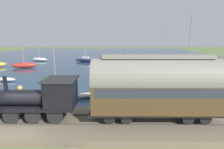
{
  "coord_description": "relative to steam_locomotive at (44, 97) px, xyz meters",
  "views": [
    {
      "loc": [
        -9.93,
        -5.9,
        6.18
      ],
      "look_at": [
        8.82,
        -5.74,
        2.11
      ],
      "focal_mm": 28.0,
      "sensor_mm": 36.0,
      "label": 1
    }
  ],
  "objects": [
    {
      "name": "sailboat_green",
      "position": [
        10.98,
        2.87,
        -1.65
      ],
      "size": [
        2.76,
        4.63,
        7.51
      ],
      "rotation": [
        0.0,
        0.0,
        -0.26
      ],
      "color": "#236B42",
      "rests_on": "harbor_water"
    },
    {
      "name": "sailboat_red",
      "position": [
        23.33,
        13.25,
        -1.59
      ],
      "size": [
        2.54,
        4.75,
        6.38
      ],
      "rotation": [
        0.0,
        0.0,
        0.27
      ],
      "color": "#B72D23",
      "rests_on": "harbor_water"
    },
    {
      "name": "sailboat_teal",
      "position": [
        35.19,
        -6.52,
        -1.61
      ],
      "size": [
        4.7,
        6.08,
        7.1
      ],
      "rotation": [
        0.0,
        0.0,
        -0.57
      ],
      "color": "#1E707A",
      "rests_on": "harbor_water"
    },
    {
      "name": "sailboat_navy",
      "position": [
        32.09,
        2.23,
        -1.65
      ],
      "size": [
        3.24,
        5.99,
        8.22
      ],
      "rotation": [
        0.0,
        0.0,
        -0.34
      ],
      "color": "#192347",
      "rests_on": "harbor_water"
    },
    {
      "name": "sailboat_blue",
      "position": [
        32.38,
        -17.16,
        -1.43
      ],
      "size": [
        2.54,
        4.69,
        9.29
      ],
      "rotation": [
        0.0,
        0.0,
        -0.18
      ],
      "color": "#335199",
      "rests_on": "harbor_water"
    },
    {
      "name": "sailboat_white",
      "position": [
        33.82,
        14.5,
        -1.68
      ],
      "size": [
        2.93,
        4.85,
        9.2
      ],
      "rotation": [
        0.0,
        0.0,
        -0.33
      ],
      "color": "white",
      "rests_on": "harbor_water"
    },
    {
      "name": "rail_embankment",
      "position": [
        -0.0,
        1.13,
        -1.96
      ],
      "size": [
        5.11,
        56.0,
        0.55
      ],
      "color": "#756651",
      "rests_on": "ground"
    },
    {
      "name": "harbor_water",
      "position": [
        42.85,
        1.13,
        -2.17
      ],
      "size": [
        80.0,
        80.0,
        0.01
      ],
      "color": "navy",
      "rests_on": "ground"
    },
    {
      "name": "steam_locomotive",
      "position": [
        0.0,
        0.0,
        0.0
      ],
      "size": [
        2.13,
        5.9,
        3.05
      ],
      "color": "black",
      "rests_on": "rail_embankment"
    },
    {
      "name": "passenger_coach",
      "position": [
        0.0,
        -7.65,
        0.8
      ],
      "size": [
        2.55,
        8.96,
        4.5
      ],
      "color": "black",
      "rests_on": "rail_embankment"
    },
    {
      "name": "rowboat_far_out",
      "position": [
        12.6,
        10.52,
        -1.9
      ],
      "size": [
        1.35,
        3.0,
        0.53
      ],
      "rotation": [
        0.0,
        0.0,
        -0.14
      ],
      "color": "silver",
      "rests_on": "harbor_water"
    },
    {
      "name": "ground_plane",
      "position": [
        -1.37,
        1.13,
        -2.17
      ],
      "size": [
        200.0,
        200.0,
        0.0
      ],
      "primitive_type": "plane",
      "color": "#607542"
    },
    {
      "name": "sailboat_black",
      "position": [
        10.94,
        -14.29,
        -1.58
      ],
      "size": [
        4.0,
        5.56,
        8.95
      ],
      "rotation": [
        0.0,
        0.0,
        0.52
      ],
      "color": "black",
      "rests_on": "harbor_water"
    },
    {
      "name": "rowboat_near_shore",
      "position": [
        5.79,
        -1.88,
        -1.9
      ],
      "size": [
        1.47,
        2.06,
        0.53
      ],
      "rotation": [
        0.0,
        0.0,
        0.36
      ],
      "color": "#B7B2A3",
      "rests_on": "harbor_water"
    }
  ]
}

